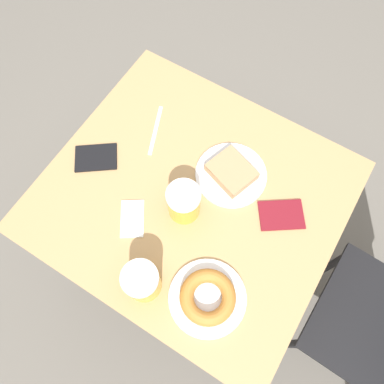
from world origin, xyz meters
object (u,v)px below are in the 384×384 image
Objects in this scene: fork at (156,130)px; passport_far_edge at (96,158)px; beer_mug_center at (184,202)px; plate_with_donut at (208,297)px; napkin_folded at (132,219)px; plate_with_cake at (231,173)px; beer_mug_left at (142,281)px; passport_near_edge at (281,215)px.

fork is 1.10× the size of passport_far_edge.
beer_mug_center is 0.70× the size of fork.
beer_mug_center is at bearing -134.20° from plate_with_donut.
passport_far_edge is (-0.10, -0.21, 0.00)m from napkin_folded.
napkin_folded is (0.27, -0.17, -0.01)m from plate_with_cake.
beer_mug_center is at bearing 50.83° from fork.
beer_mug_left is 0.24m from beer_mug_center.
passport_near_edge is at bearing 117.91° from beer_mug_center.
beer_mug_center is 0.77× the size of passport_near_edge.
plate_with_donut is 0.26m from beer_mug_center.
napkin_folded is 0.76× the size of fork.
passport_far_edge is at bearing -90.06° from beer_mug_center.
passport_near_edge is at bearing 79.38° from plate_with_cake.
beer_mug_left reaches higher than passport_near_edge.
plate_with_cake is at bearing -160.44° from plate_with_donut.
fork is (-0.35, -0.40, -0.02)m from plate_with_donut.
passport_far_edge is at bearing -124.72° from beer_mug_left.
beer_mug_center reaches higher than passport_far_edge.
beer_mug_left is at bearing 45.07° from napkin_folded.
beer_mug_left reaches higher than fork.
beer_mug_left is 1.00× the size of beer_mug_center.
napkin_folded is (0.10, -0.11, -0.06)m from beer_mug_center.
napkin_folded is 0.84× the size of passport_near_edge.
plate_with_cake is 0.41m from passport_far_edge.
plate_with_cake is 0.19m from passport_near_edge.
napkin_folded is at bearing -104.62° from plate_with_donut.
passport_far_edge is (0.13, -0.56, 0.00)m from passport_near_edge.
napkin_folded is at bearing 20.87° from fork.
passport_near_edge reaches higher than napkin_folded.
fork is at bearing -159.13° from napkin_folded.
beer_mug_center reaches higher than napkin_folded.
beer_mug_left is 0.77× the size of passport_near_edge.
passport_near_edge is at bearing 148.77° from beer_mug_left.
plate_with_cake is 1.04× the size of plate_with_donut.
plate_with_cake is 1.38× the size of passport_near_edge.
beer_mug_left is 0.48m from fork.
plate_with_donut is at bearing -11.49° from passport_near_edge.
beer_mug_center is 0.32m from passport_far_edge.
plate_with_cake is at bearing 113.50° from passport_far_edge.
passport_far_edge is (-0.18, -0.50, -0.02)m from plate_with_donut.
fork is at bearing -131.57° from plate_with_donut.
napkin_folded is 0.42m from passport_near_edge.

